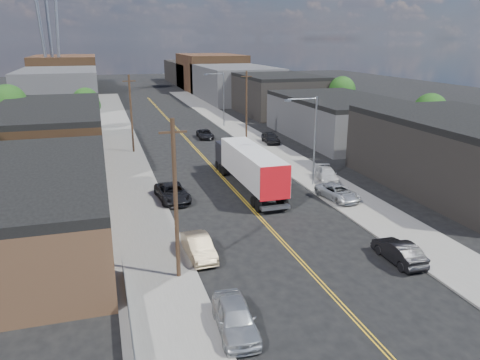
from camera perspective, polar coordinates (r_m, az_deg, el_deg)
ground at (r=78.34m, az=-7.67°, el=6.18°), size 260.00×260.00×0.00m
centerline at (r=63.87m, az=-5.46°, el=3.85°), size 0.32×120.00×0.01m
sidewalk_left at (r=62.76m, az=-14.00°, el=3.25°), size 5.00×140.00×0.15m
sidewalk_right at (r=66.31m, az=2.63°, el=4.45°), size 5.00×140.00×0.15m
warehouse_tan at (r=36.44m, az=-25.22°, el=-3.18°), size 12.00×22.00×5.60m
warehouse_brown at (r=61.35m, az=-22.12°, el=5.29°), size 12.00×26.00×6.60m
industrial_right_a at (r=50.76m, az=25.97°, el=2.93°), size 14.00×22.00×7.10m
industrial_right_b at (r=71.70m, az=11.94°, el=7.47°), size 14.00×24.00×6.10m
industrial_right_c at (r=95.02m, az=4.42°, el=10.45°), size 14.00×22.00×7.60m
skyline_left_a at (r=111.83m, az=-21.13°, el=10.45°), size 16.00×30.00×8.00m
skyline_right_a at (r=116.07m, az=-0.68°, el=11.75°), size 16.00×30.00×8.00m
skyline_left_b at (r=136.62m, az=-20.52°, el=11.90°), size 16.00×26.00×10.00m
skyline_right_b at (r=140.12m, az=-3.60°, el=13.00°), size 16.00×26.00×10.00m
skyline_left_c at (r=156.65m, az=-20.08°, el=11.89°), size 16.00×40.00×7.00m
skyline_right_c at (r=159.70m, az=-5.28°, el=12.89°), size 16.00×40.00×7.00m
streetlight_near at (r=46.42m, az=8.70°, el=5.53°), size 3.39×0.25×9.00m
streetlight_far at (r=79.09m, az=-2.30°, el=10.32°), size 3.39×0.25×9.00m
utility_pole_left_near at (r=27.90m, az=-7.85°, el=-2.42°), size 1.60×0.26×10.00m
utility_pole_left_far at (r=61.88m, az=-13.12°, el=7.91°), size 1.60×0.26×10.00m
utility_pole_right at (r=67.83m, az=0.79°, el=9.09°), size 1.60×0.26×10.00m
chainlink_fence at (r=23.84m, az=-13.01°, el=-18.45°), size 0.05×16.00×1.22m
tree_left_mid at (r=72.59m, az=-26.33°, el=8.16°), size 5.10×5.04×8.37m
tree_left_far at (r=78.70m, az=-18.23°, el=8.92°), size 4.35×4.20×6.97m
tree_right_near at (r=67.65m, az=22.18°, el=7.61°), size 4.60×4.48×7.44m
tree_right_far at (r=87.44m, az=12.35°, el=10.48°), size 4.85×4.76×7.91m
semi_truck at (r=46.30m, az=0.86°, el=1.96°), size 2.83×15.98×4.18m
car_left_a at (r=24.53m, az=-0.60°, el=-16.44°), size 2.21×4.82×1.60m
car_left_b at (r=32.12m, az=-5.06°, el=-8.14°), size 1.80×4.58×1.48m
car_left_c at (r=43.21m, az=-8.24°, el=-1.56°), size 2.95×5.67×1.53m
car_right_oncoming at (r=33.12m, az=18.79°, el=-8.24°), size 1.56×4.44×1.46m
car_right_lot_a at (r=43.65m, az=11.85°, el=-1.48°), size 2.99×5.14×1.35m
car_right_lot_b at (r=49.24m, az=10.55°, el=0.66°), size 2.77×4.75×1.29m
car_right_lot_c at (r=66.28m, az=3.75°, el=5.18°), size 2.19×4.71×1.56m
car_ahead_truck at (r=70.29m, az=-4.28°, el=5.60°), size 2.34×4.69×1.28m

